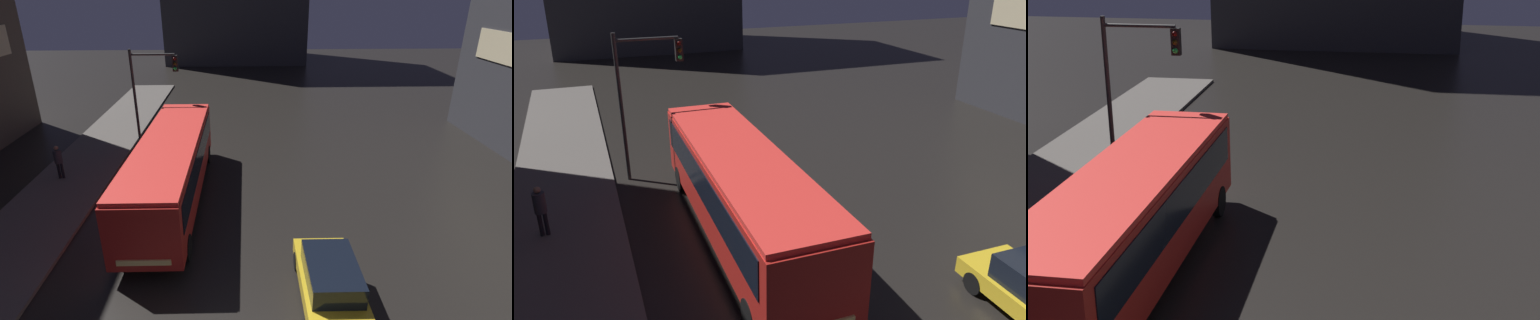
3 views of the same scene
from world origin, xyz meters
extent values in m
cube|color=#56514C|center=(-9.00, 10.00, 0.07)|extent=(4.00, 48.00, 0.15)
cube|color=#AD1E19|center=(-3.35, 10.12, 1.76)|extent=(2.70, 11.77, 2.41)
cube|color=black|center=(-3.35, 10.12, 2.21)|extent=(2.75, 10.83, 1.10)
cube|color=red|center=(-3.35, 10.12, 3.04)|extent=(2.65, 11.54, 0.16)
cube|color=#F4CC72|center=(-3.41, 4.22, 0.95)|extent=(1.82, 0.12, 0.20)
cylinder|color=black|center=(-2.20, 5.63, 0.50)|extent=(0.26, 1.00, 1.00)
cylinder|color=black|center=(-4.59, 5.65, 0.50)|extent=(0.26, 1.00, 1.00)
cylinder|color=black|center=(-2.11, 14.58, 0.50)|extent=(0.26, 1.00, 1.00)
cylinder|color=black|center=(-4.51, 14.60, 0.50)|extent=(0.26, 1.00, 1.00)
cube|color=gold|center=(2.66, 3.28, 0.55)|extent=(1.92, 4.70, 0.50)
cube|color=black|center=(2.66, 3.28, 1.15)|extent=(1.61, 2.59, 0.70)
cylinder|color=black|center=(3.53, 4.91, 0.32)|extent=(0.21, 0.64, 0.64)
cylinder|color=black|center=(1.83, 4.93, 0.32)|extent=(0.21, 0.64, 0.64)
cylinder|color=black|center=(-9.67, 12.49, 0.58)|extent=(0.14, 0.14, 0.86)
cylinder|color=black|center=(-9.49, 12.49, 0.58)|extent=(0.14, 0.14, 0.86)
cylinder|color=#333338|center=(-9.58, 12.49, 1.36)|extent=(0.56, 0.56, 0.71)
sphere|color=#8C664C|center=(-9.58, 12.49, 1.83)|extent=(0.22, 0.22, 0.22)
cylinder|color=#2D2D2D|center=(-6.36, 16.47, 3.08)|extent=(0.16, 0.16, 6.16)
cylinder|color=#2D2D2D|center=(-5.11, 16.47, 5.86)|extent=(2.50, 0.12, 0.12)
cube|color=black|center=(-3.86, 16.47, 5.36)|extent=(0.30, 0.24, 0.90)
sphere|color=#390706|center=(-3.86, 16.33, 5.64)|extent=(0.18, 0.18, 0.18)
sphere|color=#3B2B07|center=(-3.86, 16.33, 5.36)|extent=(0.18, 0.18, 0.18)
sphere|color=green|center=(-3.86, 16.33, 5.08)|extent=(0.18, 0.18, 0.18)
camera|label=1|loc=(-0.06, -6.68, 9.35)|focal=28.00mm
camera|label=2|loc=(-7.79, -3.90, 8.90)|focal=35.00mm
camera|label=3|loc=(3.08, -6.43, 9.31)|focal=50.00mm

